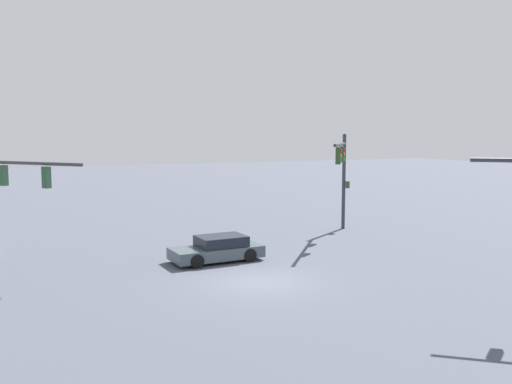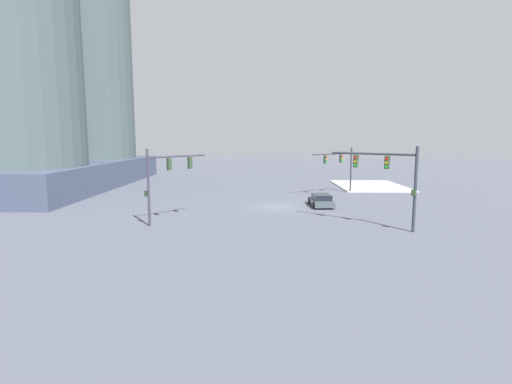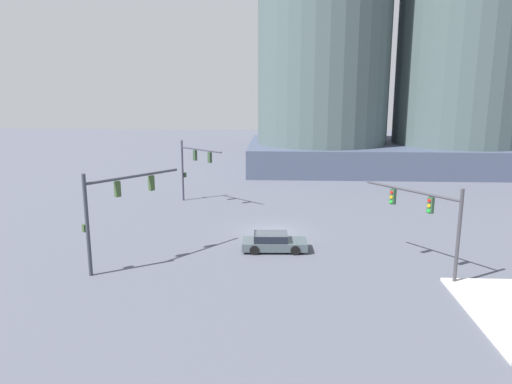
{
  "view_description": "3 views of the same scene",
  "coord_description": "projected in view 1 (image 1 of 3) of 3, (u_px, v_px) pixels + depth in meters",
  "views": [
    {
      "loc": [
        9.58,
        19.64,
        6.03
      ],
      "look_at": [
        -0.78,
        -1.94,
        3.51
      ],
      "focal_mm": 38.16,
      "sensor_mm": 36.0,
      "label": 1
    },
    {
      "loc": [
        -38.38,
        1.62,
        6.7
      ],
      "look_at": [
        -2.87,
        2.1,
        1.81
      ],
      "focal_mm": 27.91,
      "sensor_mm": 36.0,
      "label": 2
    },
    {
      "loc": [
        0.54,
        -35.48,
        10.89
      ],
      "look_at": [
        -1.25,
        0.25,
        3.06
      ],
      "focal_mm": 33.95,
      "sensor_mm": 36.0,
      "label": 3
    }
  ],
  "objects": [
    {
      "name": "ground_plane",
      "position": [
        259.0,
        282.0,
        22.36
      ],
      "size": [
        178.47,
        178.47,
        0.0
      ],
      "primitive_type": "plane",
      "color": "#4F5361"
    },
    {
      "name": "traffic_signal_opposite_side",
      "position": [
        5.0,
        184.0,
        25.03
      ],
      "size": [
        4.29,
        5.42,
        5.47
      ],
      "rotation": [
        0.0,
        0.0,
        2.24
      ],
      "color": "#38383E",
      "rests_on": "ground"
    },
    {
      "name": "traffic_signal_near_corner",
      "position": [
        342.0,
        166.0,
        33.06
      ],
      "size": [
        4.62,
        5.31,
        6.08
      ],
      "rotation": [
        0.0,
        0.0,
        0.89
      ],
      "color": "#323741",
      "rests_on": "ground"
    },
    {
      "name": "sedan_car_approaching",
      "position": [
        218.0,
        249.0,
        26.05
      ],
      "size": [
        4.42,
        2.11,
        1.21
      ],
      "rotation": [
        0.0,
        0.0,
        0.04
      ],
      "color": "#445056",
      "rests_on": "ground"
    }
  ]
}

